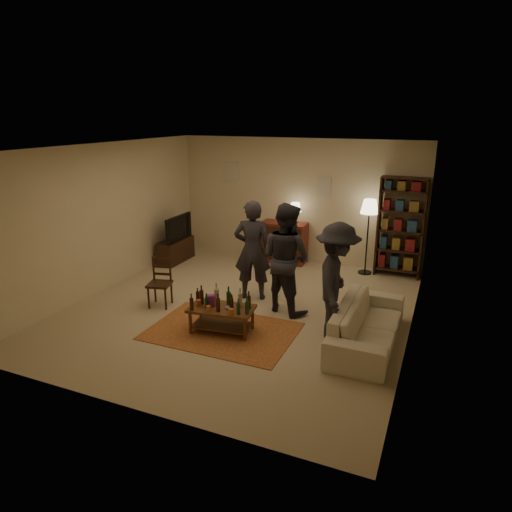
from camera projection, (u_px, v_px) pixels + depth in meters
The scene contains 13 objects.
floor at pixel (241, 308), 7.82m from camera, with size 6.00×6.00×0.00m, color #C6B793.
room_shell at pixel (270, 178), 10.13m from camera, with size 6.00×6.00×6.00m.
rug at pixel (222, 331), 6.99m from camera, with size 2.20×1.50×0.01m, color #923A20.
coffee_table at pixel (222, 309), 6.88m from camera, with size 1.04×0.65×0.74m.
dining_chair at pixel (160, 281), 7.84m from camera, with size 0.45×0.45×0.86m.
tv_stand at pixel (175, 245), 10.20m from camera, with size 0.40×1.00×1.06m.
dresser at pixel (284, 241), 10.13m from camera, with size 1.00×0.50×1.36m.
bookshelf at pixel (400, 226), 9.11m from camera, with size 0.90×0.34×2.02m.
floor_lamp at pixel (369, 212), 9.14m from camera, with size 0.36×0.36×1.55m.
sofa at pixel (367, 324), 6.56m from camera, with size 2.08×0.81×0.61m, color beige.
person_left at pixel (252, 250), 8.02m from camera, with size 0.65×0.43×1.79m, color #25232B.
person_right at pixel (286, 258), 7.50m from camera, with size 0.90×0.70×1.84m, color #2A2A32.
person_by_sofa at pixel (336, 281), 6.64m from camera, with size 1.12×0.64×1.73m, color #24252B.
Camera 1 is at (3.06, -6.51, 3.21)m, focal length 32.00 mm.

